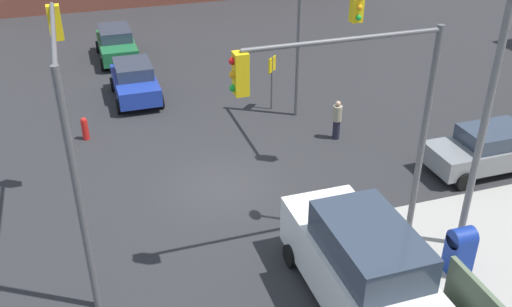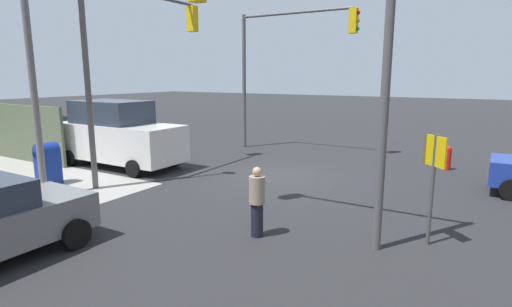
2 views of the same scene
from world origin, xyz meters
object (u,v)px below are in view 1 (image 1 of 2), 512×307
at_px(traffic_signal_se_corner, 66,106).
at_px(fire_hydrant, 85,128).
at_px(sedan_gray, 486,149).
at_px(pedestrian_crossing, 337,119).
at_px(street_lamp_corner, 475,96).
at_px(sedan_green, 116,44).
at_px(coupe_blue, 135,81).
at_px(mailbox_blue, 460,249).
at_px(traffic_signal_nw_corner, 319,21).
at_px(traffic_signal_ne_corner, 357,106).
at_px(van_white_delivery, 360,265).

xyz_separation_m(traffic_signal_se_corner, fire_hydrant, (-7.27, 0.30, -4.16)).
relative_size(sedan_gray, pedestrian_crossing, 2.50).
distance_m(street_lamp_corner, sedan_green, 20.76).
bearing_deg(coupe_blue, sedan_green, -177.70).
height_order(traffic_signal_se_corner, pedestrian_crossing, traffic_signal_se_corner).
distance_m(mailbox_blue, sedan_gray, 6.03).
height_order(sedan_green, pedestrian_crossing, sedan_green).
height_order(mailbox_blue, coupe_blue, coupe_blue).
bearing_deg(sedan_gray, traffic_signal_nw_corner, -133.72).
bearing_deg(sedan_green, traffic_signal_ne_corner, 13.42).
distance_m(traffic_signal_ne_corner, coupe_blue, 14.09).
xyz_separation_m(sedan_gray, pedestrian_crossing, (-3.84, -3.97, -0.01)).
relative_size(street_lamp_corner, mailbox_blue, 5.59).
bearing_deg(pedestrian_crossing, street_lamp_corner, 33.78).
distance_m(traffic_signal_nw_corner, van_white_delivery, 10.05).
bearing_deg(sedan_green, traffic_signal_nw_corner, 29.77).
xyz_separation_m(traffic_signal_se_corner, pedestrian_crossing, (-4.27, 9.70, -3.82)).
xyz_separation_m(street_lamp_corner, sedan_gray, (-3.16, 3.68, -3.86)).
height_order(sedan_green, coupe_blue, same).
bearing_deg(traffic_signal_ne_corner, sedan_green, -166.58).
bearing_deg(pedestrian_crossing, mailbox_blue, 30.03).
relative_size(street_lamp_corner, sedan_green, 1.89).
relative_size(sedan_green, van_white_delivery, 0.78).
relative_size(sedan_green, sedan_gray, 1.05).
height_order(traffic_signal_nw_corner, coupe_blue, traffic_signal_nw_corner).
bearing_deg(fire_hydrant, street_lamp_corner, 44.09).
xyz_separation_m(coupe_blue, pedestrian_crossing, (6.41, 6.97, -0.01)).
bearing_deg(traffic_signal_se_corner, pedestrian_crossing, 113.78).
bearing_deg(street_lamp_corner, coupe_blue, -151.58).
xyz_separation_m(mailbox_blue, coupe_blue, (-14.61, -6.77, 0.08)).
bearing_deg(traffic_signal_se_corner, sedan_green, 171.23).
distance_m(traffic_signal_nw_corner, street_lamp_corner, 7.69).
xyz_separation_m(mailbox_blue, van_white_delivery, (0.27, -3.20, 0.52)).
bearing_deg(sedan_green, mailbox_blue, 19.12).
height_order(traffic_signal_se_corner, coupe_blue, traffic_signal_se_corner).
bearing_deg(street_lamp_corner, sedan_green, -158.48).
bearing_deg(van_white_delivery, traffic_signal_nw_corner, 163.46).
relative_size(mailbox_blue, sedan_green, 0.34).
bearing_deg(sedan_gray, mailbox_blue, -43.74).
bearing_deg(traffic_signal_se_corner, sedan_gray, 91.80).
distance_m(traffic_signal_nw_corner, traffic_signal_se_corner, 10.25).
bearing_deg(traffic_signal_ne_corner, sedan_gray, 111.46).
xyz_separation_m(mailbox_blue, sedan_gray, (-4.36, 4.17, 0.08)).
bearing_deg(pedestrian_crossing, traffic_signal_nw_corner, -100.10).
xyz_separation_m(fire_hydrant, pedestrian_crossing, (3.00, 9.40, 0.35)).
xyz_separation_m(traffic_signal_nw_corner, street_lamp_corner, (7.62, 0.99, 0.10)).
height_order(street_lamp_corner, coupe_blue, street_lamp_corner).
height_order(coupe_blue, sedan_gray, same).
height_order(traffic_signal_ne_corner, pedestrian_crossing, traffic_signal_ne_corner).
bearing_deg(sedan_gray, street_lamp_corner, -49.37).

